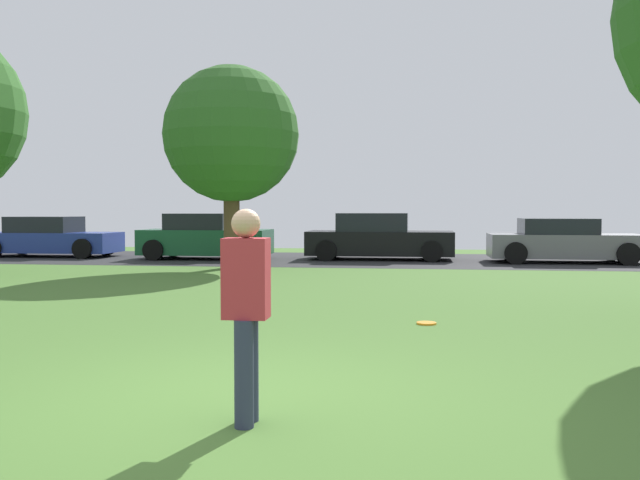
{
  "coord_description": "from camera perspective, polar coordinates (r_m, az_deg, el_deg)",
  "views": [
    {
      "loc": [
        1.53,
        -5.53,
        1.56
      ],
      "look_at": [
        0.0,
        5.44,
        1.07
      ],
      "focal_mm": 38.94,
      "sensor_mm": 36.0,
      "label": 1
    }
  ],
  "objects": [
    {
      "name": "ground_plane",
      "position": [
        5.95,
        -7.45,
        -12.7
      ],
      "size": [
        44.0,
        44.0,
        0.0
      ],
      "primitive_type": "plane",
      "color": "#47702D"
    },
    {
      "name": "road_strip",
      "position": [
        21.64,
        3.87,
        -1.62
      ],
      "size": [
        44.0,
        6.4,
        0.01
      ],
      "primitive_type": "cube",
      "color": "#28282B",
      "rests_on": "ground_plane"
    },
    {
      "name": "birch_tree_lone",
      "position": [
        18.8,
        -7.31,
        8.56
      ],
      "size": [
        3.62,
        3.62,
        5.38
      ],
      "color": "brown",
      "rests_on": "ground_plane"
    },
    {
      "name": "person_catcher",
      "position": [
        5.05,
        -6.08,
        -5.52
      ],
      "size": [
        0.32,
        0.3,
        1.56
      ],
      "rotation": [
        0.0,
        0.0,
        -3.13
      ],
      "color": "#2D334C",
      "rests_on": "ground_plane"
    },
    {
      "name": "frisbee_disc",
      "position": [
        9.62,
        8.74,
        -6.77
      ],
      "size": [
        0.27,
        0.27,
        0.03
      ],
      "primitive_type": "cylinder",
      "color": "orange",
      "rests_on": "ground_plane"
    },
    {
      "name": "parked_car_blue",
      "position": [
        24.73,
        -21.34,
        0.14
      ],
      "size": [
        4.42,
        1.94,
        1.33
      ],
      "color": "#233893",
      "rests_on": "ground_plane"
    },
    {
      "name": "parked_car_green",
      "position": [
        22.19,
        -9.43,
        0.16
      ],
      "size": [
        4.0,
        2.0,
        1.44
      ],
      "color": "#195633",
      "rests_on": "ground_plane"
    },
    {
      "name": "parked_car_black",
      "position": [
        21.73,
        4.82,
        0.14
      ],
      "size": [
        4.52,
        2.05,
        1.45
      ],
      "color": "black",
      "rests_on": "ground_plane"
    },
    {
      "name": "parked_car_grey",
      "position": [
        21.61,
        19.35,
        -0.16
      ],
      "size": [
        4.35,
        2.03,
        1.3
      ],
      "color": "slate",
      "rests_on": "ground_plane"
    }
  ]
}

